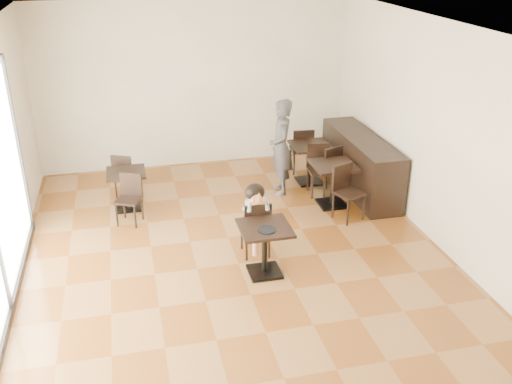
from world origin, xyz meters
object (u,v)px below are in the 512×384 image
object	(u,v)px
cafe_table_back	(310,163)
chair_mid_b	(349,194)
chair_back_b	(320,171)
cafe_table_left	(128,190)
child	(255,220)
adult_patron	(281,147)
chair_left_a	(126,174)
chair_left_b	(128,200)
cafe_table_mid	(333,185)
chair_mid_a	(326,168)
chair_back_a	(301,150)
child_table	(265,250)
child_chair	(255,227)

from	to	relation	value
cafe_table_back	chair_mid_b	world-z (taller)	chair_mid_b
chair_back_b	cafe_table_left	bearing A→B (deg)	-178.51
child	adult_patron	world-z (taller)	adult_patron
child	chair_left_a	world-z (taller)	child
child	chair_left_b	size ratio (longest dim) A/B	1.35
cafe_table_mid	adult_patron	bearing A→B (deg)	134.38
chair_mid_a	chair_left_a	bearing A→B (deg)	-33.15
chair_mid_b	chair_left_b	world-z (taller)	chair_mid_b
chair_back_a	chair_back_b	bearing A→B (deg)	94.84
adult_patron	chair_left_a	size ratio (longest dim) A/B	2.11
cafe_table_back	chair_left_b	distance (m)	3.44
child_table	cafe_table_left	bearing A→B (deg)	124.85
child_table	cafe_table_back	distance (m)	3.26
child_chair	chair_back_a	distance (m)	3.26
chair_left_b	child	bearing A→B (deg)	-14.92
child	chair_mid_a	bearing A→B (deg)	46.62
child_chair	chair_back_a	xyz separation A→B (m)	(1.59, 2.84, 0.01)
chair_mid_a	chair_mid_b	bearing A→B (deg)	67.87
child	chair_back_a	distance (m)	3.26
child_table	cafe_table_back	bearing A→B (deg)	60.87
child_table	chair_left_b	size ratio (longest dim) A/B	0.89
chair_mid_b	chair_left_a	size ratio (longest dim) A/B	1.12
chair_mid_b	chair_back_a	bearing A→B (deg)	71.41
child	chair_back_a	xyz separation A→B (m)	(1.59, 2.84, -0.10)
child_table	child	size ratio (longest dim) A/B	0.66
adult_patron	chair_left_b	xyz separation A→B (m)	(-2.67, -0.61, -0.45)
chair_back_a	chair_mid_a	bearing A→B (deg)	102.15
child_chair	chair_back_a	size ratio (longest dim) A/B	0.97
chair_left_a	adult_patron	bearing A→B (deg)	-166.70
child	chair_mid_b	xyz separation A→B (m)	(1.72, 0.72, -0.09)
cafe_table_left	chair_mid_b	size ratio (longest dim) A/B	0.74
child	cafe_table_left	xyz separation A→B (m)	(-1.73, 1.94, -0.21)
chair_back_a	child_chair	bearing A→B (deg)	65.71
cafe_table_left	chair_mid_b	world-z (taller)	chair_mid_b
cafe_table_mid	cafe_table_back	size ratio (longest dim) A/B	1.01
chair_left_a	cafe_table_mid	bearing A→B (deg)	-176.08
adult_patron	chair_back_a	xyz separation A→B (m)	(0.65, 0.85, -0.40)
child	chair_back_b	distance (m)	2.36
child	chair_back_b	xyz separation A→B (m)	(1.59, 1.74, -0.10)
adult_patron	child_table	bearing A→B (deg)	-15.35
child_chair	chair_mid_a	world-z (taller)	chair_mid_a
chair_left_b	chair_back_b	bearing A→B (deg)	29.91
cafe_table_mid	chair_back_a	xyz separation A→B (m)	(-0.06, 1.58, 0.07)
child	cafe_table_back	world-z (taller)	child
child	cafe_table_mid	size ratio (longest dim) A/B	1.45
chair_mid_a	chair_left_a	world-z (taller)	chair_mid_a
cafe_table_left	chair_left_b	bearing A→B (deg)	-90.00
cafe_table_back	chair_left_a	xyz separation A→B (m)	(-3.32, 0.19, 0.03)
cafe_table_mid	chair_mid_a	size ratio (longest dim) A/B	0.83
child_chair	child_table	bearing A→B (deg)	90.00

